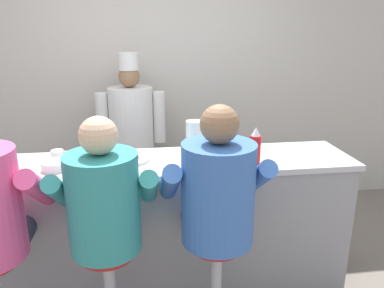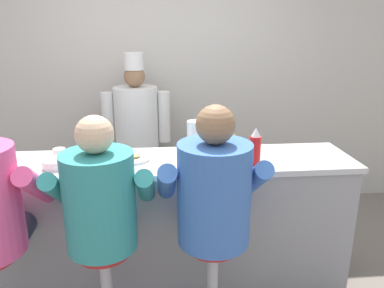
# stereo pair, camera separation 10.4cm
# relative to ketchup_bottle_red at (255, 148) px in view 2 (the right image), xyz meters

# --- Properties ---
(wall_back) EXTENTS (10.00, 0.06, 2.70)m
(wall_back) POSITION_rel_ketchup_bottle_red_xyz_m (-0.60, 1.61, 0.21)
(wall_back) COLOR beige
(wall_back) RESTS_ON ground_plane
(diner_counter) EXTENTS (2.66, 0.59, 1.02)m
(diner_counter) POSITION_rel_ketchup_bottle_red_xyz_m (-0.60, 0.15, -0.63)
(diner_counter) COLOR gray
(diner_counter) RESTS_ON ground_plane
(ketchup_bottle_red) EXTENTS (0.08, 0.08, 0.26)m
(ketchup_bottle_red) POSITION_rel_ketchup_bottle_red_xyz_m (0.00, 0.00, 0.00)
(ketchup_bottle_red) COLOR red
(ketchup_bottle_red) RESTS_ON diner_counter
(mustard_bottle_yellow) EXTENTS (0.07, 0.07, 0.22)m
(mustard_bottle_yellow) POSITION_rel_ketchup_bottle_red_xyz_m (-0.14, 0.10, -0.02)
(mustard_bottle_yellow) COLOR yellow
(mustard_bottle_yellow) RESTS_ON diner_counter
(hot_sauce_bottle_orange) EXTENTS (0.04, 0.04, 0.14)m
(hot_sauce_bottle_orange) POSITION_rel_ketchup_bottle_red_xyz_m (-0.20, -0.04, -0.05)
(hot_sauce_bottle_orange) COLOR orange
(hot_sauce_bottle_orange) RESTS_ON diner_counter
(water_pitcher_clear) EXTENTS (0.15, 0.13, 0.23)m
(water_pitcher_clear) POSITION_rel_ketchup_bottle_red_xyz_m (-0.37, 0.32, -0.00)
(water_pitcher_clear) COLOR silver
(water_pitcher_clear) RESTS_ON diner_counter
(breakfast_plate) EXTENTS (0.24, 0.24, 0.05)m
(breakfast_plate) POSITION_rel_ketchup_bottle_red_xyz_m (-0.82, 0.18, -0.11)
(breakfast_plate) COLOR white
(breakfast_plate) RESTS_ON diner_counter
(cereal_bowl) EXTENTS (0.17, 0.17, 0.06)m
(cereal_bowl) POSITION_rel_ketchup_bottle_red_xyz_m (-1.32, 0.07, -0.09)
(cereal_bowl) COLOR white
(cereal_bowl) RESTS_ON diner_counter
(coffee_mug_white) EXTENTS (0.13, 0.09, 0.08)m
(coffee_mug_white) POSITION_rel_ketchup_bottle_red_xyz_m (-1.33, 0.24, -0.08)
(coffee_mug_white) COLOR white
(coffee_mug_white) RESTS_ON diner_counter
(diner_seated_teal) EXTENTS (0.60, 0.59, 1.48)m
(diner_seated_teal) POSITION_rel_ketchup_bottle_red_xyz_m (-0.97, -0.38, -0.19)
(diner_seated_teal) COLOR #B2B5BA
(diner_seated_teal) RESTS_ON ground_plane
(diner_seated_blue) EXTENTS (0.63, 0.63, 1.52)m
(diner_seated_blue) POSITION_rel_ketchup_bottle_red_xyz_m (-0.34, -0.38, -0.17)
(diner_seated_blue) COLOR #B2B5BA
(diner_seated_blue) RESTS_ON ground_plane
(cook_in_whites_near) EXTENTS (0.66, 0.42, 1.69)m
(cook_in_whites_near) POSITION_rel_ketchup_bottle_red_xyz_m (-0.85, 1.27, -0.21)
(cook_in_whites_near) COLOR #232328
(cook_in_whites_near) RESTS_ON ground_plane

